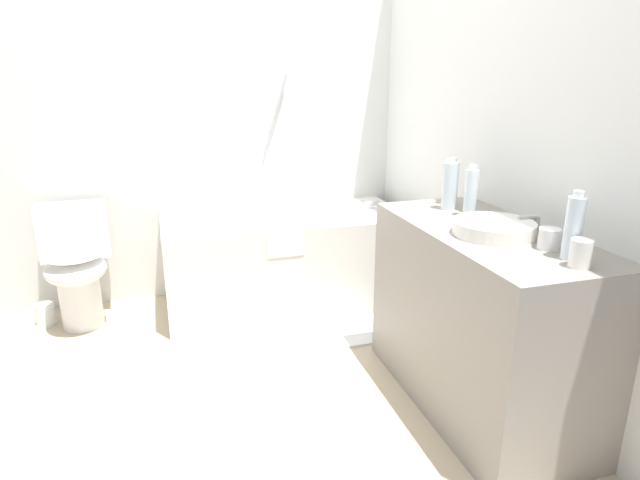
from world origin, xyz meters
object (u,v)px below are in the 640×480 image
sink_faucet (534,224)px  toilet_paper_roll (45,314)px  bathtub (286,256)px  toilet (76,265)px  drinking_glass_1 (549,239)px  water_bottle_0 (452,183)px  bath_mat (334,334)px  water_bottle_1 (574,228)px  water_bottle_2 (449,185)px  drinking_glass_0 (580,254)px  water_bottle_3 (471,193)px  sink_basin (494,228)px

sink_faucet → toilet_paper_roll: 2.77m
bathtub → toilet: (-1.24, 0.05, 0.06)m
drinking_glass_1 → toilet: bearing=138.3°
bathtub → toilet_paper_roll: (-1.46, 0.10, -0.25)m
toilet → water_bottle_0: (1.88, -0.94, 0.56)m
sink_faucet → bath_mat: sink_faucet is taller
water_bottle_0 → water_bottle_1: (-0.01, -0.84, 0.01)m
water_bottle_2 → bath_mat: size_ratio=0.37×
drinking_glass_0 → water_bottle_3: bearing=90.0°
toilet → sink_faucet: (1.97, -1.45, 0.48)m
water_bottle_2 → sink_faucet: bearing=-70.1°
bath_mat → toilet_paper_roll: 1.73m
water_bottle_3 → bath_mat: (-0.45, 0.58, -0.93)m
water_bottle_0 → drinking_glass_1: water_bottle_0 is taller
sink_faucet → water_bottle_3: bearing=115.3°
drinking_glass_0 → toilet_paper_roll: bearing=137.2°
drinking_glass_1 → bath_mat: 1.45m
water_bottle_0 → bathtub: bearing=125.5°
water_bottle_0 → drinking_glass_0: (-0.04, -0.92, -0.06)m
sink_basin → sink_faucet: size_ratio=2.13×
toilet → toilet_paper_roll: (-0.22, 0.05, -0.31)m
toilet → drinking_glass_0: drinking_glass_0 is taller
drinking_glass_0 → water_bottle_2: bearing=91.6°
sink_basin → water_bottle_3: 0.30m
sink_faucet → drinking_glass_1: (-0.10, -0.21, 0.01)m
sink_faucet → drinking_glass_0: bearing=-108.1°
water_bottle_3 → toilet_paper_roll: size_ratio=1.89×
water_bottle_2 → bath_mat: (-0.42, 0.43, -0.93)m
toilet → water_bottle_1: size_ratio=2.93×
water_bottle_0 → toilet_paper_roll: 2.47m
sink_basin → bath_mat: (-0.39, 0.86, -0.84)m
water_bottle_0 → water_bottle_1: bearing=-90.6°
water_bottle_1 → drinking_glass_0: bearing=-110.6°
drinking_glass_0 → toilet: bearing=134.7°
water_bottle_3 → toilet_paper_roll: 2.54m
sink_basin → drinking_glass_1: size_ratio=4.07×
toilet → water_bottle_1: (1.87, -1.78, 0.57)m
water_bottle_3 → sink_basin: bearing=-102.1°
toilet → sink_faucet: sink_faucet is taller
water_bottle_0 → toilet_paper_roll: water_bottle_0 is taller
water_bottle_1 → drinking_glass_0: size_ratio=2.51×
water_bottle_0 → water_bottle_3: size_ratio=0.98×
water_bottle_2 → drinking_glass_1: size_ratio=3.07×
water_bottle_3 → sink_faucet: bearing=-64.7°
toilet → sink_basin: sink_basin is taller
water_bottle_1 → water_bottle_2: (-0.05, 0.76, -0.00)m
toilet_paper_roll → toilet: bearing=-11.8°
water_bottle_1 → drinking_glass_1: 0.14m
water_bottle_0 → sink_basin: bearing=-100.9°
toilet → drinking_glass_1: bearing=44.0°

